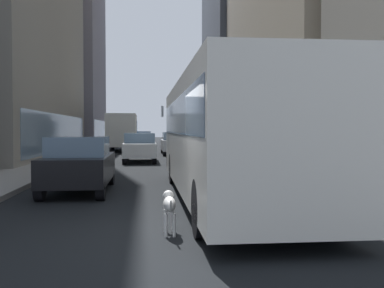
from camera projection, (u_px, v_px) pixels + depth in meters
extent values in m
plane|color=black|center=(155.00, 148.00, 42.72)|extent=(120.00, 120.00, 0.00)
cube|color=gray|center=(94.00, 148.00, 42.13)|extent=(2.40, 110.00, 0.15)
cube|color=gray|center=(214.00, 147.00, 43.30)|extent=(2.40, 110.00, 0.15)
cube|color=slate|center=(61.00, 133.00, 29.99)|extent=(0.08, 19.88, 2.40)
cube|color=slate|center=(45.00, 58.00, 49.52)|extent=(11.97, 14.29, 19.36)
cube|color=slate|center=(100.00, 131.00, 50.41)|extent=(0.08, 12.86, 2.40)
cube|color=slate|center=(253.00, 132.00, 36.21)|extent=(0.08, 21.09, 2.40)
cube|color=#4C515B|center=(245.00, 60.00, 57.45)|extent=(9.24, 15.92, 21.42)
cube|color=slate|center=(210.00, 131.00, 57.27)|extent=(0.08, 14.33, 2.40)
cube|color=silver|center=(225.00, 135.00, 11.75)|extent=(2.55, 11.50, 2.75)
cube|color=slate|center=(225.00, 116.00, 11.73)|extent=(2.57, 11.04, 0.90)
cube|color=black|center=(199.00, 162.00, 17.45)|extent=(2.55, 0.16, 0.44)
cylinder|color=black|center=(174.00, 169.00, 15.20)|extent=(0.30, 1.00, 1.00)
cylinder|color=black|center=(239.00, 168.00, 15.43)|extent=(0.30, 1.00, 1.00)
cylinder|color=black|center=(203.00, 209.00, 7.55)|extent=(0.30, 1.00, 1.00)
cylinder|color=black|center=(331.00, 206.00, 7.78)|extent=(0.30, 1.00, 1.00)
cube|color=silver|center=(162.00, 111.00, 16.69)|extent=(0.08, 0.24, 0.40)
cube|color=slate|center=(142.00, 141.00, 44.62)|extent=(1.77, 4.78, 0.75)
cube|color=slate|center=(142.00, 134.00, 44.36)|extent=(1.63, 2.15, 0.55)
cylinder|color=black|center=(135.00, 144.00, 46.51)|extent=(0.22, 0.64, 0.64)
cylinder|color=black|center=(150.00, 144.00, 46.67)|extent=(0.22, 0.64, 0.64)
cylinder|color=black|center=(134.00, 145.00, 42.59)|extent=(0.22, 0.64, 0.64)
cylinder|color=black|center=(150.00, 145.00, 42.75)|extent=(0.22, 0.64, 0.64)
cube|color=#B7BABF|center=(175.00, 145.00, 32.23)|extent=(1.85, 4.66, 0.75)
cube|color=slate|center=(175.00, 136.00, 31.98)|extent=(1.70, 2.10, 0.55)
cylinder|color=black|center=(162.00, 149.00, 34.06)|extent=(0.22, 0.64, 0.64)
cylinder|color=black|center=(184.00, 149.00, 34.23)|extent=(0.22, 0.64, 0.64)
cylinder|color=black|center=(164.00, 152.00, 30.25)|extent=(0.22, 0.64, 0.64)
cylinder|color=black|center=(188.00, 151.00, 30.42)|extent=(0.22, 0.64, 0.64)
cube|color=silver|center=(140.00, 149.00, 25.09)|extent=(1.78, 4.43, 0.75)
cube|color=slate|center=(140.00, 138.00, 24.85)|extent=(1.64, 1.99, 0.55)
cylinder|color=black|center=(127.00, 154.00, 26.81)|extent=(0.22, 0.64, 0.64)
cylinder|color=black|center=(153.00, 154.00, 26.97)|extent=(0.22, 0.64, 0.64)
cylinder|color=black|center=(124.00, 158.00, 23.23)|extent=(0.22, 0.64, 0.64)
cylinder|color=black|center=(154.00, 158.00, 23.39)|extent=(0.22, 0.64, 0.64)
cube|color=black|center=(80.00, 168.00, 13.08)|extent=(1.75, 4.13, 0.75)
cube|color=slate|center=(78.00, 146.00, 12.85)|extent=(1.61, 1.86, 0.55)
cylinder|color=black|center=(63.00, 175.00, 14.65)|extent=(0.22, 0.64, 0.64)
cylinder|color=black|center=(111.00, 175.00, 14.80)|extent=(0.22, 0.64, 0.64)
cylinder|color=black|center=(40.00, 189.00, 11.37)|extent=(0.22, 0.64, 0.64)
cylinder|color=black|center=(101.00, 188.00, 11.53)|extent=(0.22, 0.64, 0.64)
cube|color=#19519E|center=(124.00, 133.00, 40.42)|extent=(2.30, 2.00, 2.10)
cube|color=silver|center=(122.00, 130.00, 36.68)|extent=(2.30, 5.50, 2.60)
cylinder|color=black|center=(113.00, 144.00, 40.35)|extent=(0.28, 0.90, 0.90)
cylinder|color=black|center=(136.00, 144.00, 40.56)|extent=(0.28, 0.90, 0.90)
cylinder|color=black|center=(108.00, 147.00, 34.88)|extent=(0.28, 0.90, 0.90)
cylinder|color=black|center=(134.00, 147.00, 35.09)|extent=(0.28, 0.90, 0.90)
ellipsoid|color=white|center=(169.00, 204.00, 7.82)|extent=(0.22, 0.60, 0.26)
sphere|color=white|center=(168.00, 196.00, 8.19)|extent=(0.20, 0.20, 0.20)
sphere|color=black|center=(165.00, 195.00, 8.20)|extent=(0.07, 0.07, 0.07)
sphere|color=black|center=(172.00, 194.00, 8.22)|extent=(0.07, 0.07, 0.07)
cylinder|color=white|center=(171.00, 205.00, 7.42)|extent=(0.03, 0.16, 0.19)
cylinder|color=white|center=(165.00, 220.00, 8.03)|extent=(0.06, 0.06, 0.40)
cylinder|color=white|center=(173.00, 220.00, 8.04)|extent=(0.06, 0.06, 0.40)
cylinder|color=white|center=(166.00, 225.00, 7.61)|extent=(0.06, 0.06, 0.40)
cylinder|color=white|center=(174.00, 225.00, 7.63)|extent=(0.06, 0.06, 0.40)
sphere|color=black|center=(172.00, 201.00, 7.92)|extent=(0.04, 0.04, 0.04)
sphere|color=black|center=(166.00, 204.00, 7.73)|extent=(0.04, 0.04, 0.04)
sphere|color=black|center=(171.00, 202.00, 7.64)|extent=(0.04, 0.04, 0.04)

